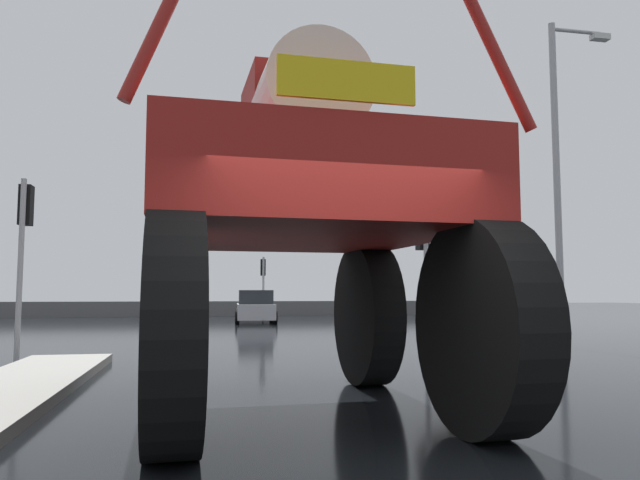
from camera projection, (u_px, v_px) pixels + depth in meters
name	position (u px, v px, depth m)	size (l,w,h in m)	color
ground_plane	(234.00, 332.00, 21.78)	(120.00, 120.00, 0.00)	black
median_island	(12.00, 390.00, 8.17)	(1.52, 8.12, 0.15)	#9E9B93
oversize_sprayer	(298.00, 226.00, 7.26)	(3.95, 5.73, 4.83)	black
sedan_ahead	(255.00, 307.00, 28.67)	(2.06, 4.19, 1.52)	#B7B7BF
traffic_signal_near_left	(24.00, 228.00, 12.53)	(0.24, 0.54, 3.71)	#A8AAAF
traffic_signal_near_right	(423.00, 248.00, 14.21)	(0.24, 0.54, 3.33)	#A8AAAF
traffic_signal_far_left	(263.00, 274.00, 31.15)	(0.24, 0.55, 3.22)	#A8AAAF
traffic_signal_far_right	(166.00, 268.00, 30.22)	(0.24, 0.55, 3.64)	#A8AAAF
streetlight_near_right	(561.00, 165.00, 15.99)	(1.80, 0.24, 8.59)	#A8AAAF
bare_tree_right	(447.00, 192.00, 26.96)	(3.27, 3.27, 7.29)	#473828
roadside_barrier	(220.00, 309.00, 36.55)	(27.32, 0.24, 0.90)	#59595B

